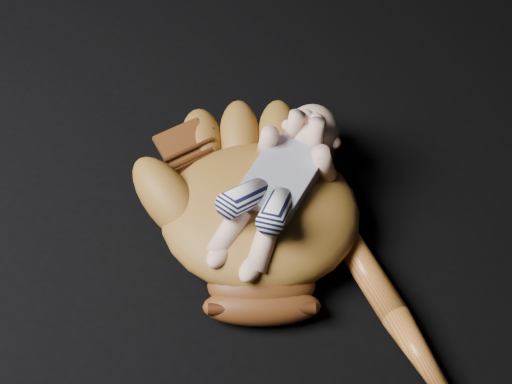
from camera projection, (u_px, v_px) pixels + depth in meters
The scene contains 3 objects.
baseball_glove at pixel (260, 208), 1.25m from camera, with size 0.40×0.45×0.14m, color brown, non-canonical shape.
newborn_baby at pixel (274, 186), 1.21m from camera, with size 0.15×0.34×0.14m, color #DFA98F, non-canonical shape.
baseball_bat at pixel (405, 331), 1.16m from camera, with size 0.05×0.49×0.05m, color #B05D22, non-canonical shape.
Camera 1 is at (0.12, -0.69, 1.05)m, focal length 55.00 mm.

